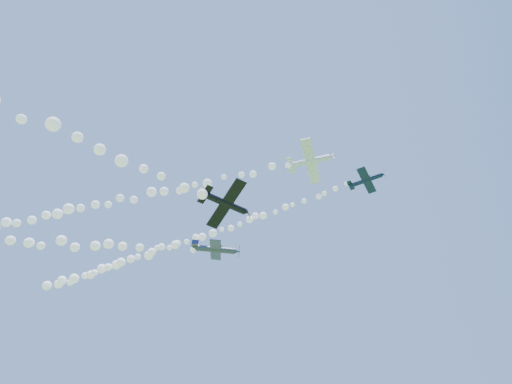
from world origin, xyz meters
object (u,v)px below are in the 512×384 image
(plane_navy, at_px, (366,180))
(plane_white, at_px, (310,161))
(plane_black, at_px, (226,203))
(plane_grey, at_px, (215,249))

(plane_navy, bearing_deg, plane_white, -155.23)
(plane_white, xyz_separation_m, plane_black, (-9.37, -11.73, -15.87))
(plane_white, bearing_deg, plane_navy, 12.75)
(plane_white, height_order, plane_grey, plane_white)
(plane_black, bearing_deg, plane_white, -3.24)
(plane_white, height_order, plane_navy, plane_white)
(plane_white, bearing_deg, plane_grey, 169.76)
(plane_white, height_order, plane_black, plane_white)
(plane_black, bearing_deg, plane_navy, -15.55)
(plane_navy, relative_size, plane_black, 0.99)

